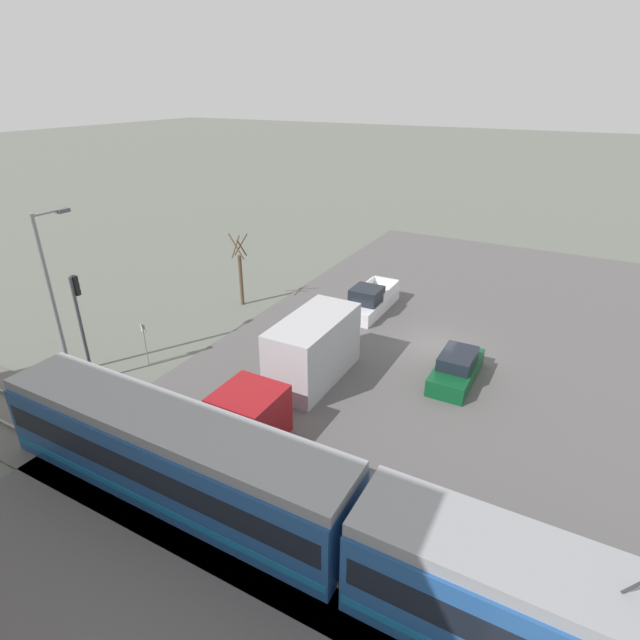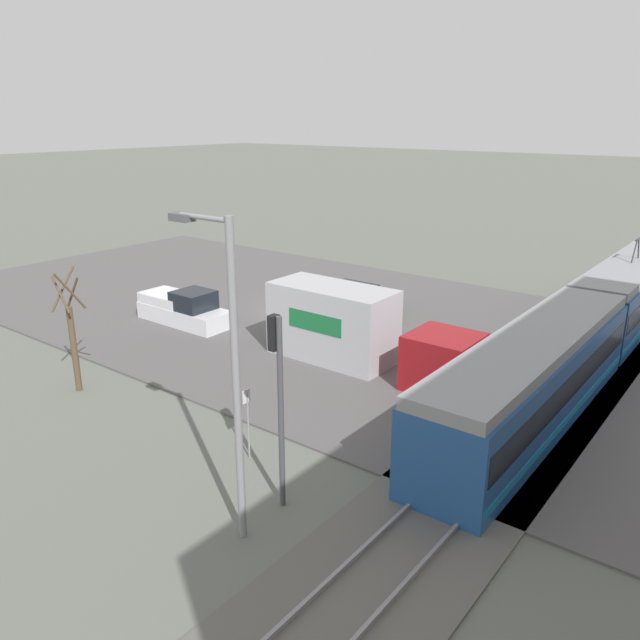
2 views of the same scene
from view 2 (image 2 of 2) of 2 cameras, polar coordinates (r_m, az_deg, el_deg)
name	(u,v)px [view 2 (image 2 of 2)]	position (r m, az deg, el deg)	size (l,w,h in m)	color
ground_plane	(291,311)	(34.91, -2.69, 0.86)	(320.00, 320.00, 0.00)	#60665B
road_surface	(291,310)	(34.90, -2.69, 0.92)	(22.51, 44.47, 0.08)	#565454
rail_bed	(571,376)	(28.11, 21.97, -4.79)	(62.97, 4.40, 0.22)	#5B5954
light_rail_tram	(590,327)	(29.49, 23.49, -0.60)	(28.59, 2.77, 4.37)	#235193
box_truck	(357,331)	(26.78, 3.39, -1.02)	(2.55, 9.53, 3.28)	maroon
pickup_truck	(186,310)	(33.10, -12.15, 0.87)	(1.96, 5.40, 1.82)	silver
sedan_car_0	(354,300)	(34.50, 3.13, 1.86)	(1.82, 4.48, 1.51)	#0C4723
traffic_light_pole	(278,387)	(16.56, -3.83, -6.15)	(0.28, 0.47, 5.55)	#47474C
street_tree	(73,337)	(25.92, -21.69, -1.46)	(1.16, 0.97, 4.93)	brown
street_lamp_near_crossing	(230,363)	(15.04, -8.27, -3.91)	(0.36, 1.95, 8.31)	gray
no_parking_sign	(248,417)	(19.83, -6.62, -8.79)	(0.32, 0.08, 2.36)	gray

